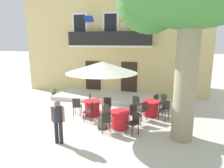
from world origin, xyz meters
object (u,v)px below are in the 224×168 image
cafe_chair_near_tree_2 (105,120)px  ground_planter_left (54,91)px  cafe_chair_front_0 (92,101)px  cafe_table_front (92,108)px  cafe_table_middle (150,108)px  pedestrian_near_entrance (58,119)px  cafe_chair_near_tree_3 (134,121)px  cafe_chair_front_1 (77,105)px  cafe_chair_middle_2 (137,103)px  cafe_chair_middle_3 (143,109)px  cafe_umbrella (102,68)px  cafe_chair_near_tree_0 (134,113)px  cafe_table_near_tree (120,119)px  cafe_chair_front_2 (90,110)px  cafe_chair_front_3 (107,105)px  cafe_chair_middle_1 (157,102)px  ground_planter_right (164,97)px  cafe_chair_near_tree_1 (108,112)px  cafe_chair_middle_0 (165,109)px

cafe_chair_near_tree_2 → ground_planter_left: cafe_chair_near_tree_2 is taller
cafe_chair_front_0 → cafe_table_front: bearing=-69.3°
cafe_table_middle → pedestrian_near_entrance: pedestrian_near_entrance is taller
cafe_chair_near_tree_3 → cafe_chair_front_1: 3.33m
cafe_chair_front_1 → cafe_chair_front_0: bearing=63.4°
cafe_chair_near_tree_2 → cafe_chair_near_tree_3: size_ratio=1.00×
cafe_table_middle → pedestrian_near_entrance: size_ratio=0.53×
cafe_chair_middle_2 → ground_planter_left: (-5.96, 1.99, -0.22)m
cafe_chair_middle_3 → cafe_umbrella: 2.93m
cafe_table_middle → cafe_chair_near_tree_0: bearing=-116.1°
cafe_table_front → cafe_chair_front_1: bearing=-163.9°
cafe_table_near_tree → cafe_chair_front_2: (-1.53, 0.41, 0.14)m
cafe_umbrella → cafe_table_middle: bearing=46.6°
cafe_chair_near_tree_0 → cafe_chair_front_0: bearing=151.9°
cafe_chair_near_tree_2 → cafe_chair_front_2: (-1.02, 0.96, 0.00)m
cafe_table_middle → cafe_chair_front_0: bearing=179.4°
cafe_chair_front_1 → cafe_chair_front_3: size_ratio=1.00×
cafe_chair_near_tree_2 → cafe_chair_front_0: (-1.43, 2.41, 0.00)m
cafe_chair_near_tree_3 → cafe_table_middle: cafe_chair_near_tree_3 is taller
cafe_chair_near_tree_0 → cafe_chair_front_1: bearing=172.1°
cafe_chair_middle_1 → cafe_chair_front_0: bearing=-169.2°
cafe_chair_front_2 → ground_planter_right: (3.36, 4.05, -0.25)m
cafe_table_near_tree → cafe_table_middle: 2.16m
cafe_chair_near_tree_1 → cafe_table_middle: (1.80, 1.43, -0.14)m
cafe_chair_near_tree_0 → ground_planter_right: bearing=71.6°
cafe_table_front → cafe_chair_front_1: size_ratio=0.95×
cafe_chair_near_tree_1 → cafe_chair_middle_2: same height
cafe_table_middle → cafe_chair_front_0: 3.11m
cafe_chair_front_0 → cafe_chair_middle_0: bearing=-5.3°
cafe_chair_near_tree_2 → cafe_table_front: 2.07m
cafe_table_middle → ground_planter_right: bearing=75.7°
cafe_table_near_tree → cafe_chair_near_tree_2: bearing=-133.2°
cafe_chair_front_2 → cafe_table_near_tree: bearing=-15.1°
ground_planter_right → cafe_chair_near_tree_1: bearing=-121.3°
cafe_chair_middle_1 → cafe_chair_front_3: size_ratio=1.00×
cafe_chair_near_tree_0 → cafe_chair_front_3: same height
cafe_chair_near_tree_3 → ground_planter_right: size_ratio=1.83×
cafe_chair_near_tree_2 → cafe_chair_middle_1: (1.99, 3.06, 0.00)m
cafe_table_near_tree → cafe_chair_front_3: 1.63m
cafe_chair_front_3 → pedestrian_near_entrance: (-0.95, -3.13, 0.39)m
cafe_chair_middle_3 → ground_planter_right: cafe_chair_middle_3 is taller
cafe_chair_front_3 → cafe_table_front: bearing=-167.6°
cafe_table_front → pedestrian_near_entrance: pedestrian_near_entrance is taller
cafe_table_near_tree → ground_planter_left: (-5.52, 4.07, -0.09)m
cafe_table_middle → cafe_umbrella: bearing=-133.4°
cafe_chair_middle_1 → cafe_chair_front_1: 4.19m
cafe_chair_front_3 → pedestrian_near_entrance: pedestrian_near_entrance is taller
cafe_chair_middle_1 → pedestrian_near_entrance: (-3.37, -4.33, 0.39)m
cafe_chair_middle_3 → cafe_umbrella: (-1.57, -1.33, 2.08)m
cafe_chair_near_tree_1 → cafe_chair_middle_3: same height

